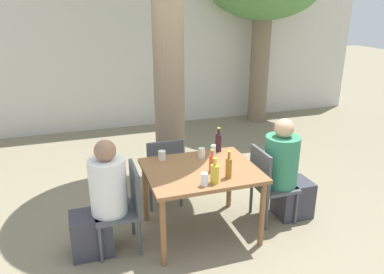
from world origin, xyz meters
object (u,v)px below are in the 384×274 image
at_px(wine_bottle_3, 218,142).
at_px(drinking_glass_2, 202,153).
at_px(patio_chair_2, 164,168).
at_px(drinking_glass_1, 213,150).
at_px(person_seated_0, 101,204).
at_px(drinking_glass_0, 162,155).
at_px(oil_cruet_2, 215,173).
at_px(patio_chair_1, 268,181).
at_px(amber_bottle_1, 229,167).
at_px(patio_chair_0, 125,204).
at_px(dining_table_front, 201,177).
at_px(soda_bottle_0, 212,163).
at_px(drinking_glass_3, 204,179).
at_px(person_seated_1, 286,174).

xyz_separation_m(wine_bottle_3, drinking_glass_2, (-0.25, -0.13, -0.05)).
xyz_separation_m(patio_chair_2, drinking_glass_1, (0.49, -0.39, 0.33)).
relative_size(drinking_glass_1, drinking_glass_2, 1.01).
bearing_deg(drinking_glass_1, person_seated_0, -166.23).
xyz_separation_m(drinking_glass_0, drinking_glass_1, (0.59, -0.03, 0.01)).
relative_size(oil_cruet_2, drinking_glass_2, 2.26).
distance_m(patio_chair_1, amber_bottle_1, 0.78).
bearing_deg(patio_chair_0, person_seated_0, -90.00).
xyz_separation_m(patio_chair_0, wine_bottle_3, (1.17, 0.40, 0.38)).
xyz_separation_m(patio_chair_2, oil_cruet_2, (0.25, -1.06, 0.37)).
bearing_deg(drinking_glass_0, wine_bottle_3, 3.69).
distance_m(dining_table_front, patio_chair_1, 0.83).
xyz_separation_m(patio_chair_2, soda_bottle_0, (0.32, -0.81, 0.36)).
bearing_deg(patio_chair_1, drinking_glass_2, 69.11).
xyz_separation_m(dining_table_front, oil_cruet_2, (0.02, -0.35, 0.19)).
xyz_separation_m(amber_bottle_1, wine_bottle_3, (0.17, 0.68, 0.00)).
bearing_deg(soda_bottle_0, drinking_glass_3, -123.76).
relative_size(patio_chair_1, drinking_glass_1, 7.60).
xyz_separation_m(person_seated_0, oil_cruet_2, (1.06, -0.35, 0.33)).
bearing_deg(oil_cruet_2, drinking_glass_3, -168.63).
relative_size(patio_chair_2, drinking_glass_0, 8.42).
xyz_separation_m(patio_chair_2, drinking_glass_0, (-0.10, -0.36, 0.32)).
height_order(patio_chair_1, drinking_glass_2, patio_chair_1).
bearing_deg(drinking_glass_1, drinking_glass_2, -162.96).
bearing_deg(soda_bottle_0, patio_chair_1, 7.69).
distance_m(soda_bottle_0, wine_bottle_3, 0.56).
bearing_deg(patio_chair_0, drinking_glass_0, 126.21).
xyz_separation_m(amber_bottle_1, oil_cruet_2, (-0.17, -0.06, -0.01)).
relative_size(dining_table_front, drinking_glass_2, 10.10).
relative_size(patio_chair_1, amber_bottle_1, 3.10).
distance_m(patio_chair_1, drinking_glass_3, 1.04).
bearing_deg(person_seated_0, drinking_glass_0, 116.40).
height_order(soda_bottle_0, drinking_glass_3, soda_bottle_0).
height_order(patio_chair_1, person_seated_0, person_seated_0).
bearing_deg(drinking_glass_3, patio_chair_2, 97.21).
bearing_deg(patio_chair_1, amber_bottle_1, 114.37).
bearing_deg(dining_table_front, drinking_glass_1, 50.82).
xyz_separation_m(wine_bottle_3, drinking_glass_1, (-0.09, -0.08, -0.05)).
height_order(patio_chair_1, drinking_glass_1, patio_chair_1).
xyz_separation_m(patio_chair_2, drinking_glass_2, (0.34, -0.44, 0.33)).
bearing_deg(soda_bottle_0, patio_chair_2, 111.46).
height_order(soda_bottle_0, drinking_glass_1, soda_bottle_0).
distance_m(patio_chair_0, wine_bottle_3, 1.29).
bearing_deg(drinking_glass_3, oil_cruet_2, 11.37).
distance_m(oil_cruet_2, drinking_glass_2, 0.62).
bearing_deg(drinking_glass_1, person_seated_1, -22.30).
distance_m(patio_chair_2, oil_cruet_2, 1.15).
distance_m(patio_chair_0, drinking_glass_1, 1.17).
bearing_deg(patio_chair_1, dining_table_front, 90.00).
distance_m(dining_table_front, person_seated_1, 1.04).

